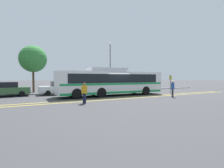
% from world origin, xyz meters
% --- Properties ---
extents(ground_plane, '(220.00, 220.00, 0.00)m').
position_xyz_m(ground_plane, '(0.00, 0.00, 0.00)').
color(ground_plane, '#38383A').
extents(lane_strip_0, '(32.36, 0.20, 0.01)m').
position_xyz_m(lane_strip_0, '(-0.20, -1.76, 0.00)').
color(lane_strip_0, gold).
rests_on(lane_strip_0, ground_plane).
extents(lane_strip_1, '(32.36, 0.20, 0.01)m').
position_xyz_m(lane_strip_1, '(-0.20, -2.78, 0.00)').
color(lane_strip_1, gold).
rests_on(lane_strip_1, ground_plane).
extents(curb_strip, '(40.36, 0.36, 0.15)m').
position_xyz_m(curb_strip, '(-0.20, 5.70, 0.07)').
color(curb_strip, '#99999E').
rests_on(curb_strip, ground_plane).
extents(transit_bus, '(12.75, 3.03, 3.12)m').
position_xyz_m(transit_bus, '(-0.23, 0.44, 1.56)').
color(transit_bus, silver).
rests_on(transit_bus, ground_plane).
extents(parked_car_0, '(4.55, 2.07, 1.57)m').
position_xyz_m(parked_car_0, '(-10.66, 4.83, 0.78)').
color(parked_car_0, '#335B33').
rests_on(parked_car_0, ground_plane).
extents(parked_car_1, '(4.57, 1.90, 1.59)m').
position_xyz_m(parked_car_1, '(-5.24, 4.49, 0.79)').
color(parked_car_1, silver).
rests_on(parked_car_1, ground_plane).
extents(parked_car_2, '(4.58, 2.16, 1.50)m').
position_xyz_m(parked_car_2, '(0.50, 4.51, 0.74)').
color(parked_car_2, black).
rests_on(parked_car_2, ground_plane).
extents(parked_car_3, '(4.42, 1.98, 1.44)m').
position_xyz_m(parked_car_3, '(7.14, 4.55, 0.72)').
color(parked_car_3, silver).
rests_on(parked_car_3, ground_plane).
extents(pedestrian_0, '(0.39, 0.47, 1.64)m').
position_xyz_m(pedestrian_0, '(-5.05, -3.82, 0.93)').
color(pedestrian_0, '#191E38').
rests_on(pedestrian_0, ground_plane).
extents(pedestrian_1, '(0.40, 0.47, 1.75)m').
position_xyz_m(pedestrian_1, '(4.50, -4.12, 1.00)').
color(pedestrian_1, '#2D2D33').
rests_on(pedestrian_1, ground_plane).
extents(bus_stop_sign, '(0.07, 0.40, 2.38)m').
position_xyz_m(bus_stop_sign, '(7.77, -0.81, 1.50)').
color(bus_stop_sign, '#59595E').
rests_on(bus_stop_sign, ground_plane).
extents(street_lamp, '(0.41, 0.41, 7.37)m').
position_xyz_m(street_lamp, '(2.95, 6.74, 4.70)').
color(street_lamp, '#59595E').
rests_on(street_lamp, ground_plane).
extents(tree_0, '(3.67, 3.67, 6.45)m').
position_xyz_m(tree_0, '(-7.67, 9.47, 4.60)').
color(tree_0, '#513823').
rests_on(tree_0, ground_plane).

